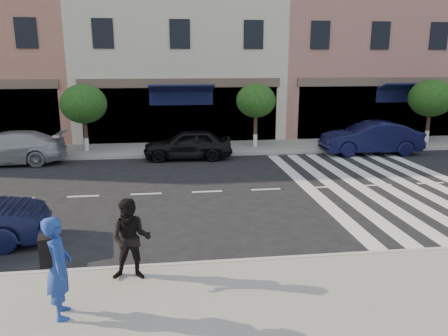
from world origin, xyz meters
TOP-DOWN VIEW (x-y plane):
  - ground at (0.00, 0.00)m, footprint 120.00×120.00m
  - sidewalk_near at (0.00, -3.75)m, footprint 60.00×4.50m
  - sidewalk_far at (0.00, 11.00)m, footprint 60.00×3.00m
  - building_centre at (-0.50, 17.00)m, footprint 11.00×9.00m
  - building_east_mid at (11.50, 17.00)m, footprint 13.00×9.00m
  - street_tree_wb at (-5.00, 10.80)m, footprint 2.10×2.10m
  - street_tree_c at (3.00, 10.80)m, footprint 1.90×1.90m
  - street_tree_ea at (12.00, 10.80)m, footprint 2.20×2.20m
  - photographer at (-3.06, -3.13)m, footprint 0.53×0.70m
  - walker at (-1.99, -2.00)m, footprint 0.83×0.67m
  - car_far_left at (-7.94, 9.10)m, footprint 4.75×2.01m
  - car_far_mid at (-0.37, 9.10)m, footprint 3.92×1.71m
  - car_far_right at (8.12, 9.10)m, footprint 4.63×1.81m

SIDE VIEW (x-z plane):
  - ground at x=0.00m, z-range 0.00..0.00m
  - sidewalk_near at x=0.00m, z-range 0.00..0.15m
  - sidewalk_far at x=0.00m, z-range 0.00..0.15m
  - car_far_mid at x=-0.37m, z-range 0.00..1.32m
  - car_far_left at x=-7.94m, z-range 0.00..1.37m
  - car_far_right at x=8.12m, z-range 0.00..1.50m
  - walker at x=-1.99m, z-range 0.15..1.75m
  - photographer at x=-3.06m, z-range 0.15..1.87m
  - street_tree_wb at x=-5.00m, z-range 0.78..3.84m
  - street_tree_c at x=3.00m, z-range 0.84..3.87m
  - street_tree_ea at x=12.00m, z-range 0.80..3.99m
  - building_centre at x=-0.50m, z-range 0.00..11.00m
  - building_east_mid at x=11.50m, z-range 0.00..13.00m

